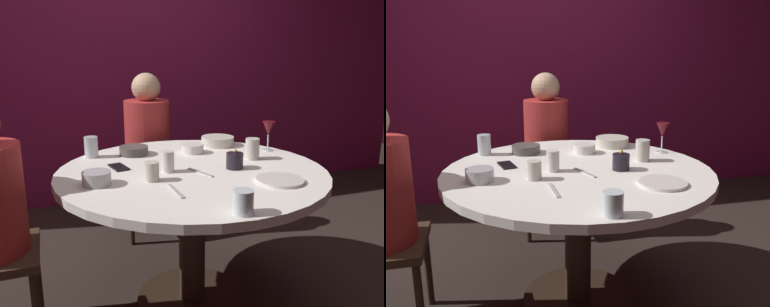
# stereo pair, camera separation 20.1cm
# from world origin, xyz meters

# --- Properties ---
(ground_plane) EXTENTS (8.00, 8.00, 0.00)m
(ground_plane) POSITION_xyz_m (0.00, 0.00, 0.00)
(ground_plane) COLOR #2D231E
(back_wall) EXTENTS (6.00, 0.10, 2.60)m
(back_wall) POSITION_xyz_m (0.00, 1.77, 1.30)
(back_wall) COLOR maroon
(back_wall) RESTS_ON ground
(dining_table) EXTENTS (1.35, 1.35, 0.76)m
(dining_table) POSITION_xyz_m (0.00, 0.00, 0.61)
(dining_table) COLOR white
(dining_table) RESTS_ON ground
(seated_diner_back) EXTENTS (0.40, 0.40, 1.19)m
(seated_diner_back) POSITION_xyz_m (0.00, 0.94, 0.73)
(seated_diner_back) COLOR #3F2D1E
(seated_diner_back) RESTS_ON ground
(candle_holder) EXTENTS (0.09, 0.09, 0.10)m
(candle_holder) POSITION_xyz_m (0.21, -0.07, 0.80)
(candle_holder) COLOR black
(candle_holder) RESTS_ON dining_table
(wine_glass) EXTENTS (0.08, 0.08, 0.18)m
(wine_glass) POSITION_xyz_m (0.56, 0.21, 0.89)
(wine_glass) COLOR silver
(wine_glass) RESTS_ON dining_table
(dinner_plate) EXTENTS (0.22, 0.22, 0.01)m
(dinner_plate) POSITION_xyz_m (0.31, -0.33, 0.77)
(dinner_plate) COLOR silver
(dinner_plate) RESTS_ON dining_table
(cell_phone) EXTENTS (0.10, 0.15, 0.01)m
(cell_phone) POSITION_xyz_m (-0.35, 0.14, 0.76)
(cell_phone) COLOR black
(cell_phone) RESTS_ON dining_table
(bowl_serving_large) EXTENTS (0.13, 0.13, 0.06)m
(bowl_serving_large) POSITION_xyz_m (-0.48, -0.09, 0.79)
(bowl_serving_large) COLOR #B7B7BC
(bowl_serving_large) RESTS_ON dining_table
(bowl_salad_center) EXTENTS (0.16, 0.16, 0.05)m
(bowl_salad_center) POSITION_xyz_m (-0.22, 0.39, 0.78)
(bowl_salad_center) COLOR #4C4742
(bowl_salad_center) RESTS_ON dining_table
(bowl_small_white) EXTENTS (0.20, 0.20, 0.06)m
(bowl_small_white) POSITION_xyz_m (0.33, 0.43, 0.79)
(bowl_small_white) COLOR beige
(bowl_small_white) RESTS_ON dining_table
(bowl_sauce_side) EXTENTS (0.13, 0.13, 0.05)m
(bowl_sauce_side) POSITION_xyz_m (0.12, 0.31, 0.79)
(bowl_sauce_side) COLOR silver
(bowl_sauce_side) RESTS_ON dining_table
(cup_near_candle) EXTENTS (0.07, 0.07, 0.12)m
(cup_near_candle) POSITION_xyz_m (-0.45, 0.41, 0.82)
(cup_near_candle) COLOR silver
(cup_near_candle) RESTS_ON dining_table
(cup_by_left_diner) EXTENTS (0.08, 0.08, 0.12)m
(cup_by_left_diner) POSITION_xyz_m (0.38, 0.06, 0.82)
(cup_by_left_diner) COLOR beige
(cup_by_left_diner) RESTS_ON dining_table
(cup_by_right_diner) EXTENTS (0.08, 0.08, 0.09)m
(cup_by_right_diner) POSITION_xyz_m (-0.02, -0.61, 0.80)
(cup_by_right_diner) COLOR silver
(cup_by_right_diner) RESTS_ON dining_table
(cup_center_front) EXTENTS (0.07, 0.07, 0.09)m
(cup_center_front) POSITION_xyz_m (-0.24, -0.12, 0.80)
(cup_center_front) COLOR beige
(cup_center_front) RESTS_ON dining_table
(cup_far_edge) EXTENTS (0.06, 0.06, 0.11)m
(cup_far_edge) POSITION_xyz_m (-0.13, -0.01, 0.81)
(cup_far_edge) COLOR silver
(cup_far_edge) RESTS_ON dining_table
(fork_near_plate) EXTENTS (0.02, 0.18, 0.01)m
(fork_near_plate) POSITION_xyz_m (-0.18, -0.30, 0.76)
(fork_near_plate) COLOR #B7B7BC
(fork_near_plate) RESTS_ON dining_table
(knife_near_plate) EXTENTS (0.08, 0.17, 0.01)m
(knife_near_plate) POSITION_xyz_m (0.01, -0.08, 0.76)
(knife_near_plate) COLOR #B7B7BC
(knife_near_plate) RESTS_ON dining_table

